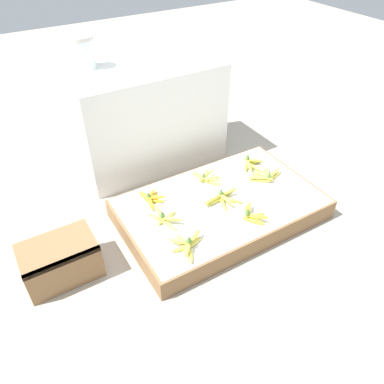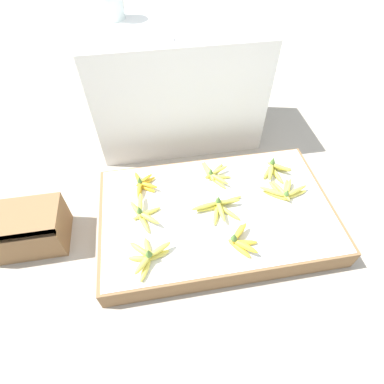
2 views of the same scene
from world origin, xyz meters
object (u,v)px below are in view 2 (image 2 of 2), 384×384
Objects in this scene: banana_bunch_front_left at (148,256)px; banana_bunch_front_midleft at (240,240)px; wooden_crate at (26,229)px; banana_bunch_back_left at (142,184)px; banana_bunch_middle_left at (143,213)px; banana_bunch_back_midright at (275,170)px; banana_bunch_middle_midright at (284,191)px; banana_bunch_middle_midleft at (219,207)px; banana_bunch_back_midleft at (214,174)px; foam_tray_white at (150,35)px.

banana_bunch_front_left is 0.45m from banana_bunch_front_midleft.
banana_bunch_back_left is at bearing 15.38° from wooden_crate.
banana_bunch_front_left is 0.92× the size of banana_bunch_middle_left.
banana_bunch_middle_left is (-0.46, 0.25, -0.00)m from banana_bunch_front_midleft.
wooden_crate is 1.91× the size of banana_bunch_front_midleft.
banana_bunch_back_midright is (0.78, 0.44, -0.00)m from banana_bunch_front_left.
wooden_crate is 1.69× the size of banana_bunch_front_left.
banana_bunch_front_midleft is 0.52m from banana_bunch_middle_left.
banana_bunch_middle_midleft is at bearing -173.54° from banana_bunch_middle_midright.
banana_bunch_front_left is 0.82m from banana_bunch_middle_midright.
banana_bunch_front_left is (0.62, -0.29, 0.05)m from wooden_crate.
banana_bunch_middle_midleft is 1.24× the size of banana_bunch_back_midleft.
banana_bunch_middle_midleft is at bearing 30.03° from banana_bunch_front_left.
banana_bunch_front_midleft is at bearing -45.40° from banana_bunch_back_left.
banana_bunch_back_left is at bearing 166.28° from banana_bunch_middle_midright.
banana_bunch_back_midleft is (0.43, 0.22, -0.00)m from banana_bunch_middle_left.
banana_bunch_back_midright is (1.40, 0.15, 0.05)m from wooden_crate.
banana_bunch_front_left is 1.14m from foam_tray_white.
banana_bunch_back_left is 0.91× the size of foam_tray_white.
banana_bunch_middle_midright reaches higher than banana_bunch_back_left.
wooden_crate is 1.90× the size of banana_bunch_back_left.
banana_bunch_middle_left is 1.06× the size of banana_bunch_back_midleft.
banana_bunch_middle_left is (0.61, -0.04, 0.05)m from wooden_crate.
banana_bunch_back_midleft is at bearing -61.50° from foam_tray_white.
banana_bunch_front_midleft is 0.46m from banana_bunch_back_midleft.
banana_bunch_back_midright is (0.33, 0.43, -0.00)m from banana_bunch_front_midleft.
foam_tray_white is at bearing 73.61° from banana_bunch_back_left.
foam_tray_white is at bearing 77.29° from banana_bunch_middle_left.
foam_tray_white is at bearing 108.43° from banana_bunch_middle_midleft.
banana_bunch_back_midright is at bearing 29.46° from banana_bunch_front_left.
banana_bunch_back_midright is at bearing -1.47° from banana_bunch_back_left.
banana_bunch_front_left is 0.85× the size of banana_bunch_middle_midright.
banana_bunch_middle_left is at bearing -3.28° from wooden_crate.
banana_bunch_front_left is 0.98× the size of banana_bunch_back_midleft.
banana_bunch_back_left is 0.42m from banana_bunch_back_midleft.
banana_bunch_middle_left is 0.81m from banana_bunch_back_midright.
wooden_crate is 1.11m from banana_bunch_front_midleft.
banana_bunch_back_midright is at bearing 28.87° from banana_bunch_middle_midleft.
wooden_crate is 1.44× the size of banana_bunch_middle_midright.
banana_bunch_back_left is at bearing 89.62° from banana_bunch_front_left.
banana_bunch_middle_left reaches higher than banana_bunch_back_midleft.
banana_bunch_front_left is 0.63m from banana_bunch_back_midleft.
foam_tray_white is (0.15, 0.97, 0.59)m from banana_bunch_front_left.
banana_bunch_middle_midleft is 1.43× the size of banana_bunch_back_left.
banana_bunch_middle_left reaches higher than banana_bunch_middle_midright.
banana_bunch_back_left is at bearing 178.53° from banana_bunch_back_midright.
banana_bunch_front_left is 1.13× the size of banana_bunch_back_left.
foam_tray_white is (0.15, 0.51, 0.60)m from banana_bunch_back_left.
banana_bunch_back_midleft is (-0.03, 0.46, -0.01)m from banana_bunch_front_midleft.
foam_tray_white is (-0.25, 0.74, 0.60)m from banana_bunch_middle_midleft.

